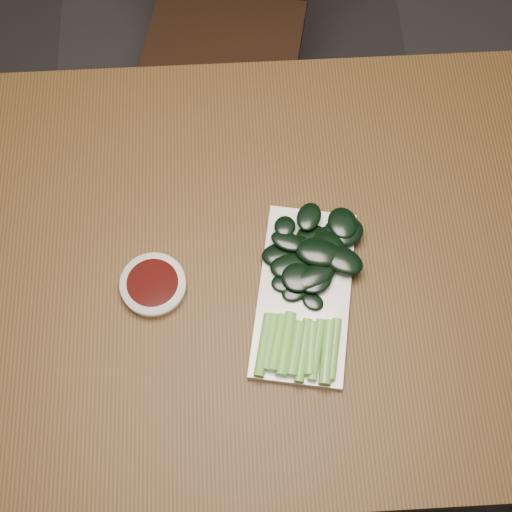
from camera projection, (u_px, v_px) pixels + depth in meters
name	position (u px, v px, depth m)	size (l,w,h in m)	color
ground	(249.00, 375.00, 1.85)	(6.00, 6.00, 0.00)	#292727
table	(245.00, 275.00, 1.23)	(1.40, 0.80, 0.75)	#422B13
chair_far	(227.00, 9.00, 1.72)	(0.44, 0.44, 0.89)	black
sauce_bowl	(153.00, 285.00, 1.13)	(0.10, 0.10, 0.03)	silver
serving_plate	(304.00, 294.00, 1.13)	(0.19, 0.32, 0.01)	silver
gai_lan	(310.00, 281.00, 1.12)	(0.20, 0.31, 0.03)	#5C9F36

